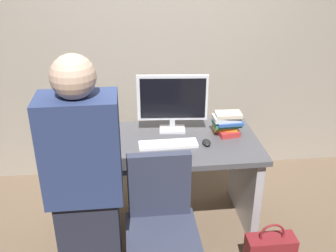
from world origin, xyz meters
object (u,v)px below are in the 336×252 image
object	(u,v)px
desk	(167,168)
cup_near_keyboard	(103,151)
person_at_desk	(86,198)
book_stack	(227,123)
monitor	(172,100)
office_chair	(162,235)
mouse	(207,142)
handbag	(270,252)
cup_by_monitor	(103,132)
keyboard	(169,144)

from	to	relation	value
desk	cup_near_keyboard	xyz separation A→B (m)	(-0.47, -0.19, 0.28)
person_at_desk	cup_near_keyboard	world-z (taller)	person_at_desk
cup_near_keyboard	book_stack	xyz separation A→B (m)	(0.93, 0.25, 0.05)
monitor	cup_near_keyboard	xyz separation A→B (m)	(-0.52, -0.36, -0.21)
office_chair	monitor	xyz separation A→B (m)	(0.17, 0.85, 0.57)
monitor	mouse	world-z (taller)	monitor
book_stack	handbag	world-z (taller)	book_stack
office_chair	cup_near_keyboard	world-z (taller)	office_chair
cup_by_monitor	handbag	size ratio (longest dim) A/B	0.26
person_at_desk	keyboard	distance (m)	0.91
monitor	desk	bearing A→B (deg)	-108.58
keyboard	monitor	bearing A→B (deg)	75.96
person_at_desk	cup_by_monitor	bearing A→B (deg)	86.45
mouse	handbag	xyz separation A→B (m)	(0.37, -0.50, -0.62)
cup_by_monitor	desk	bearing A→B (deg)	-12.23
office_chair	keyboard	distance (m)	0.69
monitor	mouse	xyz separation A→B (m)	(0.22, -0.26, -0.24)
mouse	keyboard	bearing A→B (deg)	176.45
cup_by_monitor	office_chair	bearing A→B (deg)	-64.84
book_stack	cup_near_keyboard	bearing A→B (deg)	-164.80
person_at_desk	desk	bearing A→B (deg)	56.35
book_stack	handbag	bearing A→B (deg)	-74.07
book_stack	keyboard	bearing A→B (deg)	-164.00
mouse	person_at_desk	bearing A→B (deg)	-138.74
desk	cup_by_monitor	size ratio (longest dim) A/B	14.12
keyboard	cup_near_keyboard	bearing A→B (deg)	-166.65
book_stack	handbag	distance (m)	0.97
monitor	keyboard	bearing A→B (deg)	-102.99
mouse	cup_near_keyboard	size ratio (longest dim) A/B	1.10
office_chair	person_at_desk	xyz separation A→B (m)	(-0.42, -0.12, 0.41)
office_chair	monitor	world-z (taller)	monitor
office_chair	keyboard	world-z (taller)	office_chair
desk	cup_near_keyboard	distance (m)	0.57
mouse	handbag	distance (m)	0.88
mouse	book_stack	xyz separation A→B (m)	(0.19, 0.15, 0.08)
monitor	book_stack	xyz separation A→B (m)	(0.41, -0.11, -0.16)
person_at_desk	cup_near_keyboard	size ratio (longest dim) A/B	18.01
person_at_desk	monitor	bearing A→B (deg)	58.80
monitor	cup_by_monitor	world-z (taller)	monitor
mouse	handbag	bearing A→B (deg)	-53.42
cup_by_monitor	monitor	bearing A→B (deg)	7.92
desk	monitor	size ratio (longest dim) A/B	2.54
person_at_desk	mouse	xyz separation A→B (m)	(0.81, 0.71, -0.09)
person_at_desk	cup_near_keyboard	distance (m)	0.62
keyboard	mouse	bearing A→B (deg)	-4.60
office_chair	person_at_desk	world-z (taller)	person_at_desk
office_chair	cup_by_monitor	size ratio (longest dim) A/B	9.66
cup_near_keyboard	monitor	bearing A→B (deg)	34.81
desk	book_stack	xyz separation A→B (m)	(0.47, 0.07, 0.33)
keyboard	book_stack	xyz separation A→B (m)	(0.47, 0.13, 0.08)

